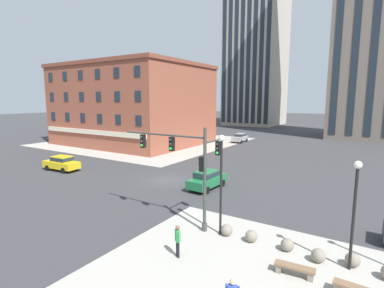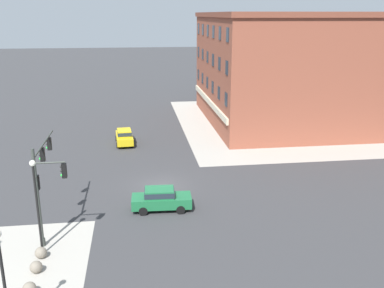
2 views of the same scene
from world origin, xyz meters
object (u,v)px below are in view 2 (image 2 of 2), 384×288
Objects in this scene: street_lamp_corner_near at (36,198)px; car_main_northbound_far at (124,136)px; bollard_sphere_curb_a at (41,253)px; street_lamp_mid_sidewalk at (2,271)px; traffic_signal_main at (44,177)px; car_main_northbound_near at (161,198)px; bollard_sphere_curb_b at (36,267)px.

street_lamp_corner_near is 23.31m from car_main_northbound_far.
street_lamp_corner_near is at bearing 179.58° from bollard_sphere_curb_a.
traffic_signal_main is at bearing 179.46° from street_lamp_mid_sidewalk.
street_lamp_mid_sidewalk is at bearing -31.99° from car_main_northbound_near.
bollard_sphere_curb_b is at bearing 1.07° from street_lamp_corner_near.
bollard_sphere_curb_a is 23.56m from car_main_northbound_far.
street_lamp_corner_near is (-1.96, -0.04, 3.39)m from bollard_sphere_curb_b.
traffic_signal_main is 1.08× the size of street_lamp_corner_near.
street_lamp_mid_sidewalk is 30.07m from car_main_northbound_far.
car_main_northbound_far reaches higher than bollard_sphere_curb_b.
car_main_northbound_far is at bearing 168.54° from street_lamp_corner_near.
car_main_northbound_near is (-5.66, 7.56, 0.57)m from bollard_sphere_curb_a.
car_main_northbound_near reaches higher than bollard_sphere_curb_a.
street_lamp_corner_near is 6.95m from street_lamp_mid_sidewalk.
street_lamp_mid_sidewalk is at bearing -0.54° from traffic_signal_main.
traffic_signal_main is at bearing -68.38° from car_main_northbound_near.
bollard_sphere_curb_a is 1.00× the size of bollard_sphere_curb_b.
street_lamp_corner_near reaches higher than car_main_northbound_far.
street_lamp_corner_near is 1.14× the size of street_lamp_mid_sidewalk.
car_main_northbound_far is at bearing 171.09° from street_lamp_mid_sidewalk.
car_main_northbound_near is (-12.17, 7.60, -2.42)m from street_lamp_mid_sidewalk.
street_lamp_mid_sidewalk reaches higher than car_main_northbound_near.
street_lamp_corner_near reaches higher than bollard_sphere_curb_a.
traffic_signal_main is 9.30× the size of bollard_sphere_curb_b.
car_main_northbound_near is at bearing 126.81° from bollard_sphere_curb_a.
street_lamp_corner_near is 1.35× the size of car_main_northbound_near.
traffic_signal_main is 1.22× the size of street_lamp_mid_sidewalk.
bollard_sphere_curb_a is 9.46m from car_main_northbound_near.
street_lamp_mid_sidewalk is at bearing -8.91° from car_main_northbound_far.
traffic_signal_main reaches higher than car_main_northbound_far.
street_lamp_mid_sidewalk is (9.19, -0.09, -0.82)m from traffic_signal_main.
bollard_sphere_curb_a is at bearing -0.42° from street_lamp_corner_near.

